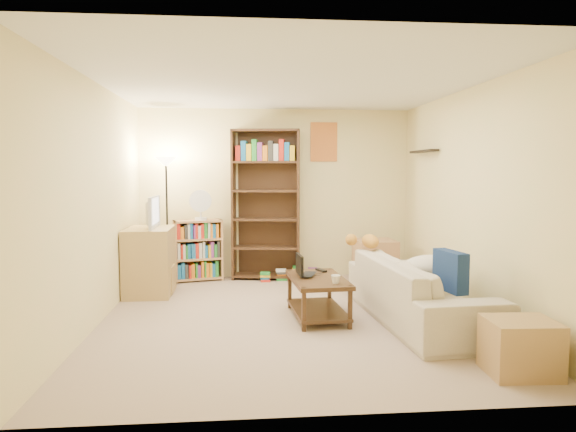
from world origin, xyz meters
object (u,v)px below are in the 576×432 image
Objects in this scene: tv_stand at (150,261)px; floor_lamp at (166,183)px; end_cabinet at (520,347)px; television at (149,212)px; desk_fan at (201,204)px; tabby_cat at (367,241)px; laptop at (312,275)px; sofa at (418,290)px; coffee_table at (318,291)px; tall_bookshelf at (266,201)px; mug at (336,279)px; short_bookshelf at (198,250)px; side_table at (375,262)px.

tv_stand is 1.16m from floor_lamp.
television is at bearing 138.60° from end_cabinet.
tabby_cat is at bearing -33.30° from desk_fan.
floor_lamp is (-1.81, 1.80, 0.96)m from laptop.
sofa reaches higher than coffee_table.
tall_bookshelf is (1.54, 0.80, 0.73)m from tv_stand.
television reaches higher than mug.
tv_stand is (-2.00, 1.28, 0.14)m from coffee_table.
short_bookshelf is at bearing 54.18° from laptop.
mug is 2.73m from television.
mug is 0.20× the size of end_cabinet.
coffee_table is at bearing -68.78° from short_bookshelf.
coffee_table is 0.58× the size of floor_lamp.
television is at bearing 59.82° from sofa.
tv_stand is at bearing -139.78° from short_bookshelf.
sofa is at bearing -67.30° from tabby_cat.
tall_bookshelf reaches higher than mug.
tall_bookshelf reaches higher than laptop.
mug is 0.06× the size of floor_lamp.
mug is 2.18m from side_table.
floor_lamp is (-1.39, -0.21, 0.27)m from tall_bookshelf.
laptop is (-0.05, 0.07, 0.17)m from coffee_table.
short_bookshelf is at bearing 23.82° from floor_lamp.
tabby_cat is 0.97m from laptop.
short_bookshelf is (0.55, 0.77, 0.01)m from tv_stand.
side_table is at bearing -8.25° from desk_fan.
floor_lamp is at bearing 64.00° from laptop.
mug reaches higher than laptop.
tall_bookshelf is 1.79m from side_table.
desk_fan is at bearing 126.78° from end_cabinet.
desk_fan is 2.62m from side_table.
coffee_table is at bearing 74.58° from sofa.
coffee_table is 2.15m from end_cabinet.
sofa is 2.23× the size of coffee_table.
television is 0.32× the size of tall_bookshelf.
mug is 0.05× the size of tall_bookshelf.
side_table reaches higher than coffee_table.
coffee_table is at bearing -122.86° from television.
mug is at bearing -135.71° from laptop.
tv_stand is (-1.95, 1.21, -0.03)m from laptop.
tall_bookshelf reaches higher than desk_fan.
sofa is 2.69× the size of tv_stand.
television is (-1.95, 1.21, 0.60)m from laptop.
tall_bookshelf is (-0.46, 2.08, 0.86)m from coffee_table.
floor_lamp reaches higher than television.
tabby_cat is at bearing 38.65° from coffee_table.
desk_fan reaches higher than sofa.
side_table is 1.19× the size of end_cabinet.
sofa is 1.50m from end_cabinet.
mug is at bearing -127.07° from television.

